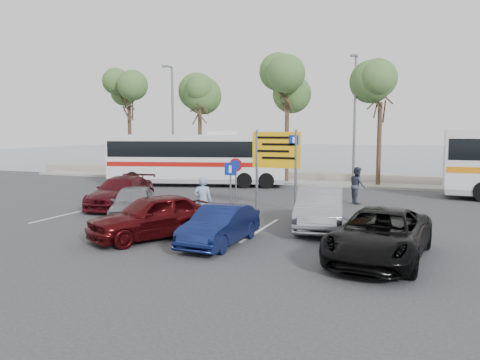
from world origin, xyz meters
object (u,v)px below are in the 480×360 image
(car_red, at_px, (153,216))
(suv_black, at_px, (380,235))
(car_maroon, at_px, (121,192))
(pedestrian_far, at_px, (357,185))
(car_blue, at_px, (220,225))
(direction_sign, at_px, (276,156))
(car_silver_a, at_px, (134,203))
(coach_bus_left, at_px, (197,160))
(street_lamp_left, at_px, (172,116))
(car_silver_b, at_px, (320,208))
(street_lamp_right, at_px, (354,114))
(pedestrian_near, at_px, (203,202))

(car_red, relative_size, suv_black, 0.87)
(car_maroon, height_order, pedestrian_far, pedestrian_far)
(car_blue, height_order, suv_black, suv_black)
(direction_sign, bearing_deg, car_silver_a, -137.29)
(car_blue, distance_m, pedestrian_far, 10.43)
(coach_bus_left, distance_m, pedestrian_far, 11.39)
(street_lamp_left, distance_m, car_silver_b, 19.51)
(street_lamp_left, bearing_deg, car_silver_a, -66.29)
(car_silver_b, bearing_deg, pedestrian_far, 75.77)
(street_lamp_right, bearing_deg, car_silver_b, -87.44)
(street_lamp_right, relative_size, car_silver_a, 1.99)
(car_blue, bearing_deg, direction_sign, 93.56)
(coach_bus_left, bearing_deg, car_blue, -61.19)
(pedestrian_near, bearing_deg, street_lamp_left, -73.26)
(street_lamp_left, xyz_separation_m, car_silver_b, (13.60, -13.44, -3.84))
(car_silver_a, bearing_deg, car_red, -71.71)
(car_red, distance_m, car_silver_b, 5.98)
(car_maroon, xyz_separation_m, pedestrian_near, (5.52, -2.72, 0.24))
(street_lamp_right, height_order, car_silver_b, street_lamp_right)
(coach_bus_left, relative_size, car_silver_b, 2.51)
(suv_black, bearing_deg, car_silver_b, 130.13)
(street_lamp_left, bearing_deg, suv_black, -46.77)
(car_blue, bearing_deg, car_silver_b, 58.01)
(car_maroon, distance_m, pedestrian_near, 6.15)
(direction_sign, xyz_separation_m, car_silver_a, (-4.60, -4.25, -1.74))
(car_silver_b, height_order, pedestrian_far, pedestrian_far)
(suv_black, distance_m, pedestrian_near, 6.88)
(car_red, bearing_deg, street_lamp_right, 107.10)
(street_lamp_right, height_order, suv_black, street_lamp_right)
(coach_bus_left, relative_size, suv_black, 2.31)
(car_blue, distance_m, car_maroon, 8.77)
(street_lamp_left, relative_size, car_red, 1.85)
(car_blue, xyz_separation_m, pedestrian_near, (-1.68, 2.28, 0.33))
(pedestrian_near, bearing_deg, car_red, 56.46)
(car_silver_a, height_order, car_maroon, car_maroon)
(pedestrian_far, bearing_deg, street_lamp_right, -14.27)
(coach_bus_left, relative_size, pedestrian_far, 6.40)
(pedestrian_near, bearing_deg, car_silver_b, -178.56)
(car_blue, relative_size, car_maroon, 0.77)
(car_blue, distance_m, suv_black, 4.80)
(direction_sign, height_order, car_red, direction_sign)
(street_lamp_right, bearing_deg, car_blue, -96.04)
(coach_bus_left, relative_size, pedestrian_near, 6.13)
(street_lamp_right, relative_size, suv_black, 1.60)
(suv_black, xyz_separation_m, pedestrian_far, (-1.86, 10.00, 0.21))
(direction_sign, bearing_deg, street_lamp_left, 136.83)
(direction_sign, xyz_separation_m, coach_bus_left, (-7.50, 7.30, -0.79))
(car_maroon, distance_m, car_red, 6.93)
(pedestrian_near, bearing_deg, car_maroon, -42.33)
(street_lamp_left, distance_m, coach_bus_left, 5.49)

